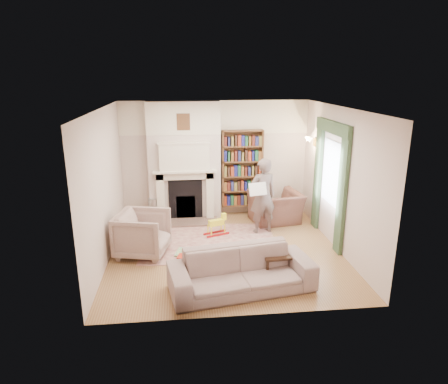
{
  "coord_description": "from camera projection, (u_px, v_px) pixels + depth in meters",
  "views": [
    {
      "loc": [
        -0.81,
        -7.27,
        3.4
      ],
      "look_at": [
        0.0,
        0.25,
        1.15
      ],
      "focal_mm": 32.0,
      "sensor_mm": 36.0,
      "label": 1
    }
  ],
  "objects": [
    {
      "name": "curtain_left",
      "position": [
        342.0,
        194.0,
        7.58
      ],
      "size": [
        0.07,
        0.32,
        2.4
      ],
      "primitive_type": "cube",
      "color": "#32492F",
      "rests_on": "floor"
    },
    {
      "name": "man_reading",
      "position": [
        263.0,
        196.0,
        8.68
      ],
      "size": [
        0.69,
        0.54,
        1.68
      ],
      "primitive_type": "imported",
      "rotation": [
        0.0,
        0.0,
        3.39
      ],
      "color": "#62524E",
      "rests_on": "floor"
    },
    {
      "name": "floor",
      "position": [
        225.0,
        251.0,
        7.98
      ],
      "size": [
        4.5,
        4.5,
        0.0
      ],
      "primitive_type": "plane",
      "color": "brown",
      "rests_on": "ground"
    },
    {
      "name": "curtain_right",
      "position": [
        318.0,
        176.0,
        8.91
      ],
      "size": [
        0.07,
        0.32,
        2.4
      ],
      "primitive_type": "cube",
      "color": "#32492F",
      "rests_on": "floor"
    },
    {
      "name": "newspaper",
      "position": [
        258.0,
        189.0,
        8.41
      ],
      "size": [
        0.41,
        0.21,
        0.27
      ],
      "primitive_type": "cube",
      "rotation": [
        -0.35,
        0.0,
        0.25
      ],
      "color": "white",
      "rests_on": "man_reading"
    },
    {
      "name": "wall_sconce",
      "position": [
        307.0,
        142.0,
        9.08
      ],
      "size": [
        0.2,
        0.24,
        0.24
      ],
      "primitive_type": null,
      "color": "gold",
      "rests_on": "wall_right"
    },
    {
      "name": "armchair_reading",
      "position": [
        276.0,
        207.0,
        9.43
      ],
      "size": [
        1.27,
        1.16,
        0.73
      ],
      "primitive_type": "imported",
      "rotation": [
        0.0,
        0.0,
        3.32
      ],
      "color": "#4E3229",
      "rests_on": "floor"
    },
    {
      "name": "paraffin_heater",
      "position": [
        154.0,
        209.0,
        9.56
      ],
      "size": [
        0.25,
        0.25,
        0.55
      ],
      "primitive_type": "cylinder",
      "rotation": [
        0.0,
        0.0,
        0.05
      ],
      "color": "#ACAFB4",
      "rests_on": "floor"
    },
    {
      "name": "coffee_table",
      "position": [
        282.0,
        265.0,
        6.9
      ],
      "size": [
        0.73,
        0.51,
        0.45
      ],
      "primitive_type": null,
      "rotation": [
        0.0,
        0.0,
        0.08
      ],
      "color": "black",
      "rests_on": "floor"
    },
    {
      "name": "board_game",
      "position": [
        187.0,
        252.0,
        7.83
      ],
      "size": [
        0.48,
        0.48,
        0.03
      ],
      "primitive_type": "cube",
      "rotation": [
        0.0,
        0.0,
        -0.24
      ],
      "color": "#E4E450",
      "rests_on": "rug"
    },
    {
      "name": "comic_annuals",
      "position": [
        240.0,
        257.0,
        7.64
      ],
      "size": [
        0.54,
        0.78,
        0.02
      ],
      "color": "red",
      "rests_on": "rug"
    },
    {
      "name": "ceiling",
      "position": [
        225.0,
        108.0,
        7.18
      ],
      "size": [
        4.5,
        4.5,
        0.0
      ],
      "primitive_type": "plane",
      "rotation": [
        3.14,
        0.0,
        0.0
      ],
      "color": "white",
      "rests_on": "wall_back"
    },
    {
      "name": "rug",
      "position": [
        210.0,
        242.0,
        8.36
      ],
      "size": [
        2.88,
        2.31,
        0.01
      ],
      "primitive_type": "cube",
      "rotation": [
        0.0,
        0.0,
        -0.08
      ],
      "color": "beige",
      "rests_on": "floor"
    },
    {
      "name": "armchair_left",
      "position": [
        143.0,
        234.0,
        7.7
      ],
      "size": [
        1.13,
        1.11,
        0.86
      ],
      "primitive_type": "imported",
      "rotation": [
        0.0,
        0.0,
        1.34
      ],
      "color": "#B7AB97",
      "rests_on": "floor"
    },
    {
      "name": "game_box_lid",
      "position": [
        187.0,
        257.0,
        7.6
      ],
      "size": [
        0.38,
        0.3,
        0.06
      ],
      "primitive_type": "cube",
      "rotation": [
        0.0,
        0.0,
        -0.26
      ],
      "color": "red",
      "rests_on": "rug"
    },
    {
      "name": "wall_back",
      "position": [
        215.0,
        159.0,
        9.73
      ],
      "size": [
        4.5,
        0.0,
        4.5
      ],
      "primitive_type": "plane",
      "rotation": [
        1.57,
        0.0,
        0.0
      ],
      "color": "beige",
      "rests_on": "floor"
    },
    {
      "name": "window",
      "position": [
        331.0,
        173.0,
        8.18
      ],
      "size": [
        0.02,
        0.9,
        1.3
      ],
      "primitive_type": "cube",
      "color": "silver",
      "rests_on": "wall_right"
    },
    {
      "name": "wall_left",
      "position": [
        104.0,
        187.0,
        7.35
      ],
      "size": [
        0.0,
        4.5,
        4.5
      ],
      "primitive_type": "plane",
      "rotation": [
        1.57,
        0.0,
        1.57
      ],
      "color": "beige",
      "rests_on": "floor"
    },
    {
      "name": "sofa",
      "position": [
        242.0,
        271.0,
        6.45
      ],
      "size": [
        2.44,
        1.28,
        0.68
      ],
      "primitive_type": "imported",
      "rotation": [
        0.0,
        0.0,
        0.17
      ],
      "color": "#A29A86",
      "rests_on": "floor"
    },
    {
      "name": "bookcase",
      "position": [
        242.0,
        169.0,
        9.73
      ],
      "size": [
        1.0,
        0.24,
        1.85
      ],
      "primitive_type": "cube",
      "color": "brown",
      "rests_on": "floor"
    },
    {
      "name": "wall_right",
      "position": [
        339.0,
        180.0,
        7.81
      ],
      "size": [
        0.0,
        4.5,
        4.5
      ],
      "primitive_type": "plane",
      "rotation": [
        1.57,
        0.0,
        -1.57
      ],
      "color": "beige",
      "rests_on": "floor"
    },
    {
      "name": "pelmet",
      "position": [
        333.0,
        127.0,
        7.91
      ],
      "size": [
        0.09,
        1.7,
        0.24
      ],
      "primitive_type": "cube",
      "color": "#32492F",
      "rests_on": "wall_right"
    },
    {
      "name": "wall_front",
      "position": [
        244.0,
        226.0,
        5.44
      ],
      "size": [
        4.5,
        0.0,
        4.5
      ],
      "primitive_type": "plane",
      "rotation": [
        -1.57,
        0.0,
        0.0
      ],
      "color": "beige",
      "rests_on": "floor"
    },
    {
      "name": "fireplace",
      "position": [
        184.0,
        162.0,
        9.46
      ],
      "size": [
        1.7,
        0.58,
        2.8
      ],
      "color": "beige",
      "rests_on": "floor"
    },
    {
      "name": "rocking_horse",
      "position": [
        216.0,
        225.0,
        8.68
      ],
      "size": [
        0.58,
        0.39,
        0.47
      ],
      "primitive_type": null,
      "rotation": [
        0.0,
        0.0,
        0.37
      ],
      "color": "#FFF62A",
      "rests_on": "rug"
    }
  ]
}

